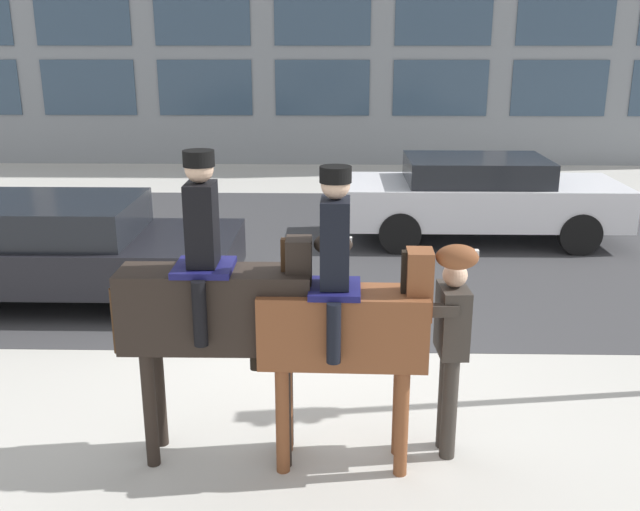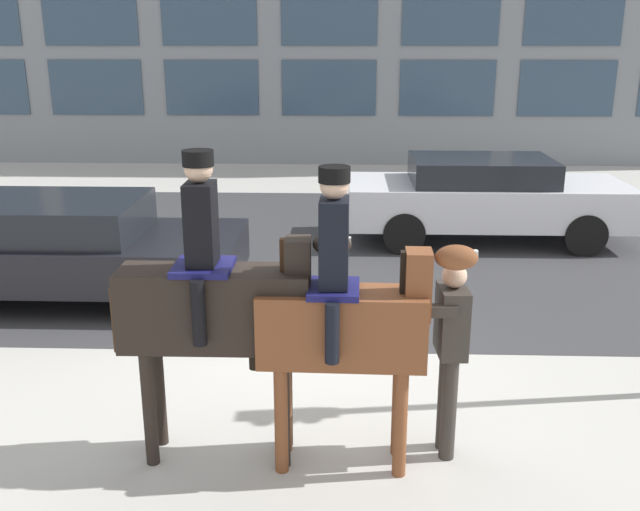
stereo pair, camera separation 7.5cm
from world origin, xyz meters
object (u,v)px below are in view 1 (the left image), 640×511
object	(u,v)px
mounted_horse_lead	(219,303)
street_car_far_lane	(480,196)
mounted_horse_companion	(348,318)
street_car_near_lane	(56,248)
pedestrian_bystander	(449,344)

from	to	relation	value
mounted_horse_lead	street_car_far_lane	xyz separation A→B (m)	(3.41, 6.78, -0.60)
mounted_horse_lead	street_car_far_lane	bearing A→B (deg)	63.00
mounted_horse_lead	mounted_horse_companion	size ratio (longest dim) A/B	1.04
street_car_near_lane	mounted_horse_lead	bearing A→B (deg)	-53.04
mounted_horse_companion	pedestrian_bystander	world-z (taller)	mounted_horse_companion
mounted_horse_lead	street_car_near_lane	xyz separation A→B (m)	(-2.78, 3.69, -0.65)
pedestrian_bystander	street_car_far_lane	distance (m)	6.87
mounted_horse_lead	street_car_near_lane	distance (m)	4.67
pedestrian_bystander	street_car_near_lane	size ratio (longest dim) A/B	0.36
mounted_horse_lead	pedestrian_bystander	world-z (taller)	mounted_horse_lead
pedestrian_bystander	street_car_near_lane	bearing A→B (deg)	-40.65
pedestrian_bystander	mounted_horse_companion	bearing A→B (deg)	8.62
pedestrian_bystander	street_car_far_lane	world-z (taller)	pedestrian_bystander
mounted_horse_lead	pedestrian_bystander	distance (m)	1.90
mounted_horse_companion	street_car_far_lane	size ratio (longest dim) A/B	0.53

